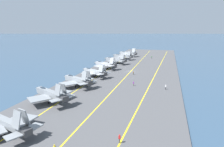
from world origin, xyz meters
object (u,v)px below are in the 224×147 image
Objects in this scene: parked_jet_eighth at (128,53)px; crew_red_vest at (119,138)px; crew_green_vest at (152,57)px; crew_purple_vest at (133,83)px; parked_jet_sixth at (115,60)px; parked_jet_second at (50,94)px; crew_brown_vest at (133,73)px; crew_white_vest at (166,87)px; parked_jet_nearest at (7,123)px; parked_jet_fifth at (105,64)px; parked_jet_third at (77,80)px; parked_jet_seventh at (123,56)px; parked_jet_fourth at (94,71)px.

parked_jet_eighth is 9.14× the size of crew_red_vest.
crew_purple_vest reaches higher than crew_green_vest.
crew_green_vest is 0.96× the size of crew_purple_vest.
crew_green_vest is at bearing -33.73° from parked_jet_sixth.
parked_jet_second reaches higher than crew_brown_vest.
crew_white_vest reaches higher than crew_green_vest.
parked_jet_nearest is 70.30m from parked_jet_fifth.
parked_jet_fifth is at bearing 0.20° from parked_jet_third.
crew_purple_vest is (39.26, 4.18, -0.00)m from crew_red_vest.
crew_white_vest is (22.25, -32.14, -1.66)m from parked_jet_second.
parked_jet_fifth reaches higher than parked_jet_sixth.
parked_jet_seventh reaches higher than crew_brown_vest.
parked_jet_fourth is 0.93× the size of parked_jet_seventh.
crew_green_vest is (47.40, -20.70, -1.72)m from parked_jet_fifth.
crew_white_vest is 11.91m from crew_purple_vest.
parked_jet_fourth reaches higher than parked_jet_sixth.
crew_red_vest reaches higher than crew_brown_vest.
crew_purple_vest is at bearing 6.07° from crew_red_vest.
crew_red_vest is (-32.95, -24.40, -1.49)m from parked_jet_third.
parked_jet_sixth is at bearing 146.27° from crew_green_vest.
parked_jet_second reaches higher than parked_jet_sixth.
parked_jet_fourth is (51.85, 0.70, 0.13)m from parked_jet_nearest.
crew_red_vest is (-85.35, -23.65, -1.60)m from parked_jet_sixth.
parked_jet_nearest is 1.02× the size of parked_jet_third.
crew_purple_vest is (1.56, 11.81, -0.01)m from crew_white_vest.
parked_jet_sixth is 9.73× the size of crew_brown_vest.
parked_jet_fourth reaches higher than crew_green_vest.
crew_brown_vest is 0.95× the size of crew_white_vest.
parked_jet_sixth is at bearing 0.42° from parked_jet_nearest.
parked_jet_nearest is 9.21× the size of crew_green_vest.
crew_brown_vest is at bearing -61.92° from parked_jet_fourth.
parked_jet_third reaches higher than crew_brown_vest.
crew_white_vest reaches higher than crew_red_vest.
parked_jet_sixth is 18.91m from parked_jet_seventh.
parked_jet_eighth reaches higher than crew_brown_vest.
parked_jet_fifth is 0.92× the size of parked_jet_seventh.
parked_jet_seventh is (18.91, -0.38, -0.13)m from parked_jet_sixth.
parked_jet_fifth is (18.43, 0.81, 0.26)m from parked_jet_fourth.
parked_jet_seventh is at bearing 24.90° from crew_white_vest.
parked_jet_fourth is 54.64m from crew_red_vest.
parked_jet_third is at bearing 179.09° from parked_jet_seventh.
crew_red_vest reaches higher than crew_green_vest.
parked_jet_seventh is 9.38× the size of crew_red_vest.
crew_green_vest is 75.78m from crew_purple_vest.
crew_purple_vest reaches higher than crew_red_vest.
crew_purple_vest reaches higher than crew_brown_vest.
parked_jet_fourth is at bearing 25.73° from crew_red_vest.
parked_jet_eighth is 123.84m from crew_red_vest.
crew_purple_vest is at bearing -116.98° from parked_jet_fourth.
parked_jet_seventh is 73.39m from crew_white_vest.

